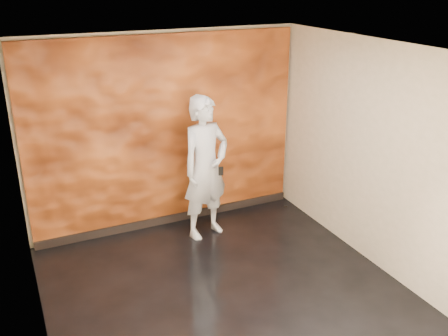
{
  "coord_description": "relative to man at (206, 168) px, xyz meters",
  "views": [
    {
      "loc": [
        -2.09,
        -4.47,
        3.51
      ],
      "look_at": [
        0.39,
        0.87,
        1.18
      ],
      "focal_mm": 40.0,
      "sensor_mm": 36.0,
      "label": 1
    }
  ],
  "objects": [
    {
      "name": "room",
      "position": [
        -0.35,
        -1.39,
        0.39
      ],
      "size": [
        4.02,
        4.02,
        2.81
      ],
      "color": "black",
      "rests_on": "ground"
    },
    {
      "name": "feature_wall",
      "position": [
        -0.35,
        0.57,
        0.37
      ],
      "size": [
        3.9,
        0.06,
        2.75
      ],
      "primitive_type": "cube",
      "color": "orange",
      "rests_on": "ground"
    },
    {
      "name": "baseboard",
      "position": [
        -0.35,
        0.53,
        -0.95
      ],
      "size": [
        3.9,
        0.04,
        0.12
      ],
      "primitive_type": "cube",
      "color": "black",
      "rests_on": "ground"
    },
    {
      "name": "man",
      "position": [
        0.0,
        0.0,
        0.0
      ],
      "size": [
        0.84,
        0.66,
        2.02
      ],
      "primitive_type": "imported",
      "rotation": [
        0.0,
        0.0,
        0.27
      ],
      "color": "#989CA7",
      "rests_on": "ground"
    },
    {
      "name": "phone",
      "position": [
        0.1,
        -0.29,
        0.04
      ],
      "size": [
        0.07,
        0.03,
        0.12
      ],
      "primitive_type": "cube",
      "rotation": [
        0.0,
        0.0,
        -0.26
      ],
      "color": "black",
      "rests_on": "man"
    }
  ]
}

